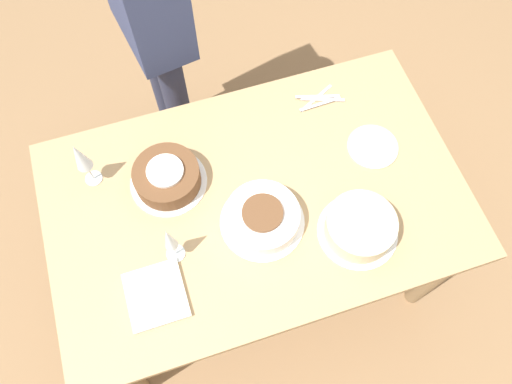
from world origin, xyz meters
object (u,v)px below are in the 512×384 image
(cake_front_chocolate, at_px, (167,177))
(cake_back_decorated, at_px, (360,227))
(wine_glass_near, at_px, (170,240))
(cake_center_white, at_px, (262,218))
(wine_glass_far, at_px, (80,157))

(cake_front_chocolate, height_order, cake_back_decorated, cake_front_chocolate)
(wine_glass_near, bearing_deg, cake_center_white, -176.51)
(wine_glass_far, bearing_deg, cake_back_decorated, 149.64)
(cake_back_decorated, bearing_deg, wine_glass_far, -30.36)
(wine_glass_near, bearing_deg, wine_glass_far, -59.88)
(cake_front_chocolate, relative_size, cake_back_decorated, 1.00)
(cake_center_white, bearing_deg, wine_glass_far, -33.46)
(cake_front_chocolate, distance_m, wine_glass_far, 0.29)
(cake_front_chocolate, xyz_separation_m, wine_glass_near, (0.04, 0.27, 0.10))
(cake_center_white, height_order, wine_glass_near, wine_glass_near)
(cake_center_white, xyz_separation_m, cake_back_decorated, (-0.30, 0.13, 0.01))
(cake_center_white, relative_size, wine_glass_far, 1.26)
(cake_front_chocolate, height_order, wine_glass_far, wine_glass_far)
(cake_center_white, relative_size, wine_glass_near, 1.36)
(wine_glass_far, bearing_deg, cake_front_chocolate, 159.00)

